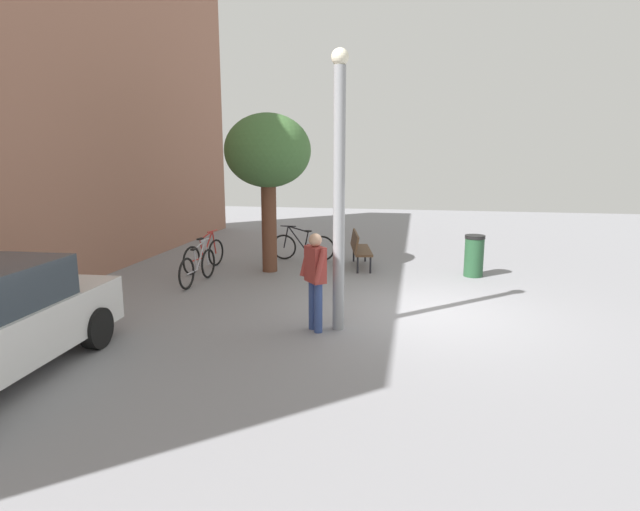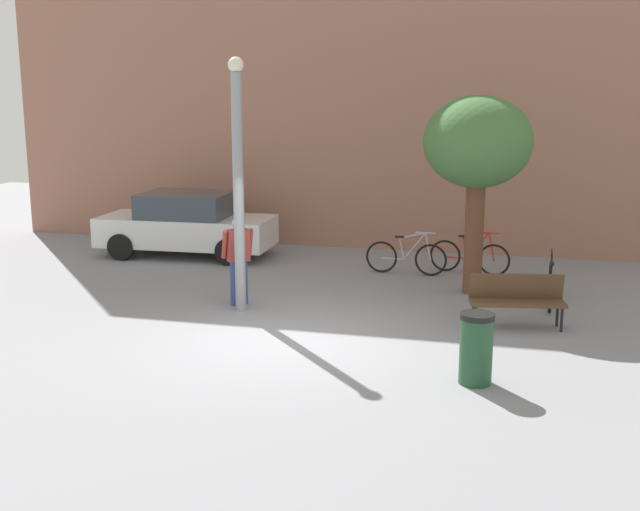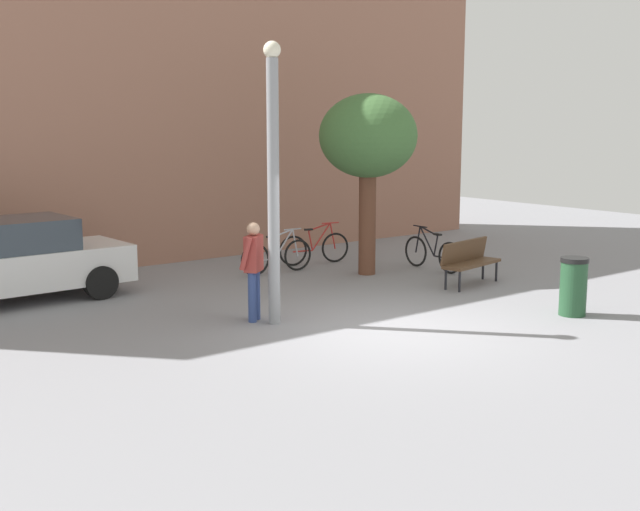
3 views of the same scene
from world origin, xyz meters
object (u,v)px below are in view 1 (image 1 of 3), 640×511
object	(u,v)px
bicycle_black	(303,247)
bicycle_red	(204,255)
lamppost	(339,187)
trash_bin	(474,256)
person_by_lamppost	(315,275)
bicycle_silver	(198,267)
park_bench	(359,247)
plaza_tree	(268,153)

from	to	relation	value
bicycle_black	bicycle_red	xyz separation A→B (m)	(-1.65, 2.21, 0.00)
lamppost	trash_bin	xyz separation A→B (m)	(4.42, -2.66, -1.91)
person_by_lamppost	bicycle_silver	size ratio (longest dim) A/B	0.92
park_bench	bicycle_silver	distance (m)	4.19
park_bench	bicycle_silver	world-z (taller)	bicycle_silver
bicycle_red	bicycle_silver	size ratio (longest dim) A/B	0.99
lamppost	trash_bin	distance (m)	5.50
trash_bin	bicycle_red	bearing A→B (deg)	94.52
plaza_tree	trash_bin	size ratio (longest dim) A/B	3.86
bicycle_black	trash_bin	size ratio (longest dim) A/B	1.79
plaza_tree	park_bench	bearing A→B (deg)	-67.78
person_by_lamppost	bicycle_black	xyz separation A→B (m)	(5.71, 1.47, -0.58)
park_bench	trash_bin	xyz separation A→B (m)	(-0.52, -2.87, -0.04)
bicycle_black	trash_bin	distance (m)	4.64
bicycle_red	trash_bin	xyz separation A→B (m)	(0.53, -6.72, 0.13)
lamppost	bicycle_silver	bearing A→B (deg)	55.09
bicycle_silver	trash_bin	distance (m)	6.58
plaza_tree	trash_bin	xyz separation A→B (m)	(0.37, -5.03, -2.43)
park_bench	trash_bin	bearing A→B (deg)	-100.21
trash_bin	bicycle_black	bearing A→B (deg)	75.99
bicycle_black	trash_bin	bearing A→B (deg)	-104.01
person_by_lamppost	bicycle_black	world-z (taller)	person_by_lamppost
bicycle_black	bicycle_red	size ratio (longest dim) A/B	1.01
trash_bin	park_bench	bearing A→B (deg)	79.79
plaza_tree	bicycle_silver	xyz separation A→B (m)	(-1.51, 1.28, -2.56)
plaza_tree	bicycle_black	size ratio (longest dim) A/B	2.16
bicycle_black	park_bench	bearing A→B (deg)	-110.37
person_by_lamppost	plaza_tree	distance (m)	5.07
lamppost	plaza_tree	xyz separation A→B (m)	(4.06, 2.37, 0.52)
bicycle_red	person_by_lamppost	bearing A→B (deg)	-137.74
person_by_lamppost	trash_bin	distance (m)	5.52
lamppost	park_bench	size ratio (longest dim) A/B	2.75
bicycle_silver	lamppost	bearing A→B (deg)	-124.91
bicycle_red	bicycle_silver	xyz separation A→B (m)	(-1.35, -0.41, 0.00)
park_bench	trash_bin	distance (m)	2.91
plaza_tree	trash_bin	bearing A→B (deg)	-85.82
plaza_tree	bicycle_silver	distance (m)	3.23
park_bench	trash_bin	world-z (taller)	trash_bin
bicycle_silver	trash_bin	bearing A→B (deg)	-73.39
bicycle_red	bicycle_silver	distance (m)	1.41
person_by_lamppost	trash_bin	xyz separation A→B (m)	(4.59, -3.03, -0.46)
plaza_tree	bicycle_red	bearing A→B (deg)	95.53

